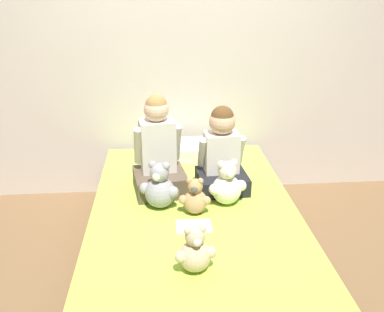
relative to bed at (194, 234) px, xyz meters
name	(u,v)px	position (x,y,z in m)	size (l,w,h in m)	color
ground_plane	(194,261)	(0.00, 0.00, -0.22)	(14.00, 14.00, 0.00)	brown
wall_behind_bed	(183,53)	(0.00, 1.12, 1.03)	(8.00, 0.06, 2.50)	beige
bed	(194,234)	(0.00, 0.00, 0.00)	(1.33, 2.03, 0.45)	#997F60
child_on_left	(158,154)	(-0.22, 0.24, 0.50)	(0.39, 0.38, 0.68)	brown
child_on_right	(222,154)	(0.21, 0.24, 0.48)	(0.36, 0.34, 0.59)	black
teddy_bear_held_by_left_child	(160,188)	(-0.22, 0.00, 0.36)	(0.25, 0.20, 0.31)	#939399
teddy_bear_held_by_right_child	(227,185)	(0.22, 0.01, 0.36)	(0.25, 0.19, 0.31)	silver
teddy_bear_between_children	(195,198)	(0.00, -0.10, 0.33)	(0.20, 0.15, 0.24)	tan
teddy_bear_at_foot_of_bed	(195,252)	(-0.05, -0.65, 0.33)	(0.21, 0.16, 0.26)	#D1B78E
pillow_at_headboard	(186,150)	(0.00, 0.82, 0.28)	(0.57, 0.34, 0.11)	silver
sign_card	(194,226)	(-0.02, -0.26, 0.23)	(0.21, 0.15, 0.00)	white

